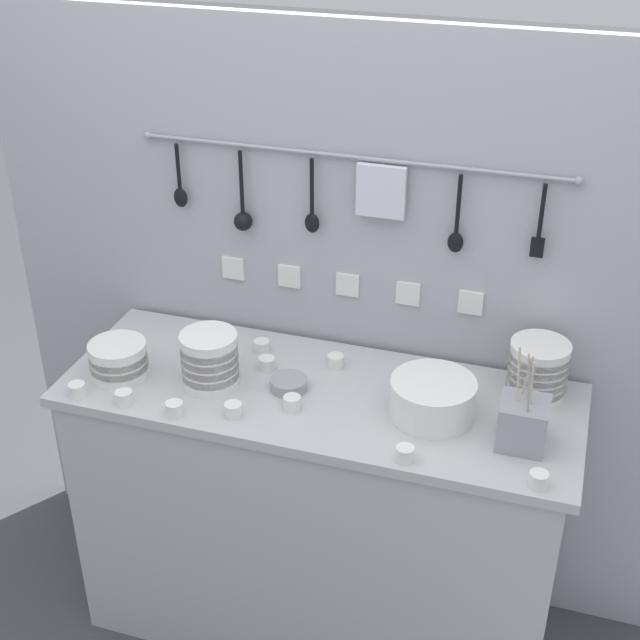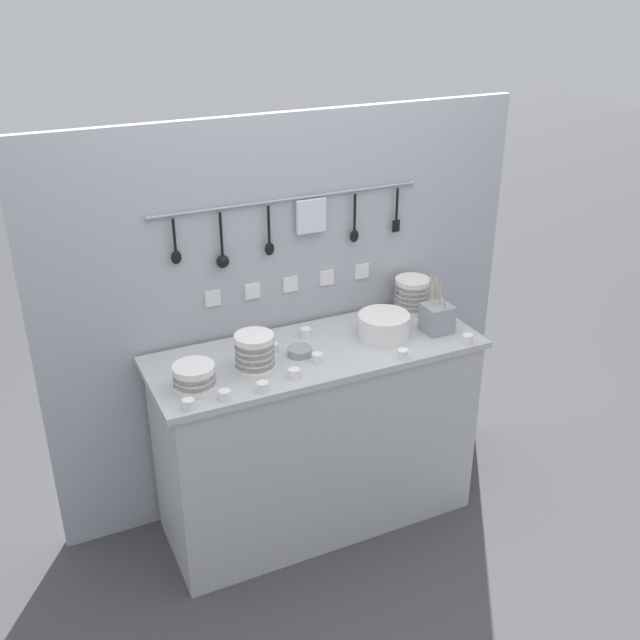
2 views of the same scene
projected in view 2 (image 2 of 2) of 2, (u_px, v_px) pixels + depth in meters
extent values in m
plane|color=#424247|center=(317.00, 514.00, 3.63)|extent=(20.00, 20.00, 0.00)
cube|color=#B7BABC|center=(317.00, 352.00, 3.24)|extent=(1.46, 0.54, 0.03)
cube|color=#B7BABC|center=(317.00, 439.00, 3.44)|extent=(1.40, 0.52, 0.88)
cube|color=#A8AAB2|center=(289.00, 317.00, 3.47)|extent=(2.26, 0.04, 1.87)
cylinder|color=#93969E|center=(289.00, 199.00, 3.20)|extent=(1.22, 0.01, 0.01)
sphere|color=#93969E|center=(148.00, 218.00, 2.96)|extent=(0.02, 0.02, 0.02)
sphere|color=#93969E|center=(412.00, 183.00, 3.43)|extent=(0.02, 0.02, 0.02)
cylinder|color=black|center=(174.00, 235.00, 3.03)|extent=(0.01, 0.01, 0.14)
ellipsoid|color=black|center=(176.00, 257.00, 3.07)|extent=(0.04, 0.02, 0.06)
cylinder|color=#93969E|center=(172.00, 217.00, 3.00)|extent=(0.00, 0.01, 0.02)
cylinder|color=black|center=(221.00, 235.00, 3.11)|extent=(0.01, 0.01, 0.20)
sphere|color=black|center=(223.00, 262.00, 3.16)|extent=(0.06, 0.06, 0.06)
cylinder|color=#93969E|center=(219.00, 210.00, 3.08)|extent=(0.01, 0.01, 0.02)
cylinder|color=black|center=(269.00, 225.00, 3.19)|extent=(0.01, 0.01, 0.17)
ellipsoid|color=black|center=(270.00, 249.00, 3.24)|extent=(0.04, 0.02, 0.06)
cylinder|color=#93969E|center=(267.00, 204.00, 3.16)|extent=(0.01, 0.01, 0.02)
cube|color=silver|center=(311.00, 216.00, 3.26)|extent=(0.14, 0.02, 0.15)
cylinder|color=#93969E|center=(310.00, 198.00, 3.24)|extent=(0.01, 0.01, 0.02)
cylinder|color=black|center=(355.00, 213.00, 3.35)|extent=(0.01, 0.01, 0.17)
ellipsoid|color=black|center=(354.00, 236.00, 3.40)|extent=(0.04, 0.02, 0.06)
cylinder|color=#93969E|center=(354.00, 192.00, 3.32)|extent=(0.01, 0.01, 0.02)
cylinder|color=black|center=(397.00, 205.00, 3.43)|extent=(0.01, 0.01, 0.15)
cube|color=black|center=(396.00, 226.00, 3.47)|extent=(0.04, 0.01, 0.06)
cylinder|color=#93969E|center=(396.00, 186.00, 3.40)|extent=(0.00, 0.01, 0.02)
cube|color=white|center=(213.00, 298.00, 3.24)|extent=(0.07, 0.01, 0.07)
cube|color=white|center=(252.00, 291.00, 3.31)|extent=(0.07, 0.01, 0.07)
cube|color=white|center=(290.00, 284.00, 3.38)|extent=(0.07, 0.01, 0.07)
cube|color=white|center=(327.00, 278.00, 3.45)|extent=(0.07, 0.01, 0.07)
cube|color=white|center=(362.00, 271.00, 3.52)|extent=(0.07, 0.01, 0.07)
cylinder|color=white|center=(195.00, 383.00, 2.93)|extent=(0.17, 0.17, 0.05)
cylinder|color=white|center=(194.00, 377.00, 2.91)|extent=(0.17, 0.17, 0.05)
cylinder|color=white|center=(194.00, 371.00, 2.90)|extent=(0.17, 0.17, 0.05)
cylinder|color=white|center=(255.00, 365.00, 3.06)|extent=(0.16, 0.16, 0.05)
cylinder|color=white|center=(255.00, 359.00, 3.05)|extent=(0.16, 0.16, 0.05)
cylinder|color=white|center=(255.00, 353.00, 3.04)|extent=(0.16, 0.16, 0.05)
cylinder|color=white|center=(254.00, 347.00, 3.03)|extent=(0.16, 0.16, 0.05)
cylinder|color=white|center=(254.00, 341.00, 3.01)|extent=(0.16, 0.16, 0.05)
cylinder|color=white|center=(411.00, 306.00, 3.58)|extent=(0.16, 0.16, 0.04)
cylinder|color=white|center=(411.00, 302.00, 3.57)|extent=(0.16, 0.16, 0.04)
cylinder|color=white|center=(412.00, 297.00, 3.56)|extent=(0.16, 0.16, 0.04)
cylinder|color=white|center=(412.00, 292.00, 3.55)|extent=(0.16, 0.16, 0.04)
cylinder|color=white|center=(412.00, 288.00, 3.54)|extent=(0.16, 0.16, 0.04)
cylinder|color=white|center=(412.00, 283.00, 3.53)|extent=(0.16, 0.16, 0.04)
cylinder|color=white|center=(383.00, 335.00, 3.35)|extent=(0.23, 0.23, 0.01)
cylinder|color=white|center=(383.00, 334.00, 3.34)|extent=(0.23, 0.23, 0.01)
cylinder|color=white|center=(383.00, 332.00, 3.34)|extent=(0.23, 0.23, 0.01)
cylinder|color=white|center=(384.00, 330.00, 3.34)|extent=(0.23, 0.23, 0.01)
cylinder|color=white|center=(384.00, 328.00, 3.33)|extent=(0.23, 0.23, 0.01)
cylinder|color=white|center=(384.00, 326.00, 3.33)|extent=(0.23, 0.23, 0.01)
cylinder|color=white|center=(384.00, 325.00, 3.32)|extent=(0.23, 0.23, 0.01)
cylinder|color=white|center=(384.00, 323.00, 3.32)|extent=(0.23, 0.23, 0.01)
cylinder|color=white|center=(384.00, 321.00, 3.32)|extent=(0.23, 0.23, 0.01)
cylinder|color=white|center=(384.00, 319.00, 3.31)|extent=(0.23, 0.23, 0.01)
cylinder|color=white|center=(384.00, 317.00, 3.31)|extent=(0.23, 0.23, 0.01)
cylinder|color=white|center=(384.00, 316.00, 3.30)|extent=(0.23, 0.23, 0.01)
cylinder|color=#93969E|center=(300.00, 351.00, 3.18)|extent=(0.11, 0.11, 0.03)
cube|color=#93969E|center=(437.00, 318.00, 3.37)|extent=(0.12, 0.12, 0.13)
cylinder|color=#C6B793|center=(432.00, 298.00, 3.36)|extent=(0.03, 0.01, 0.18)
cylinder|color=#C6B793|center=(439.00, 298.00, 3.33)|extent=(0.03, 0.03, 0.20)
cylinder|color=#C6B793|center=(433.00, 297.00, 3.32)|extent=(0.02, 0.03, 0.21)
cylinder|color=#93969E|center=(444.00, 300.00, 3.30)|extent=(0.02, 0.02, 0.21)
cylinder|color=#C6B793|center=(440.00, 300.00, 3.33)|extent=(0.01, 0.01, 0.18)
cylinder|color=white|center=(255.00, 342.00, 3.26)|extent=(0.05, 0.05, 0.04)
cylinder|color=white|center=(263.00, 387.00, 2.91)|extent=(0.05, 0.05, 0.04)
cylinder|color=white|center=(273.00, 348.00, 3.21)|extent=(0.05, 0.05, 0.04)
cylinder|color=white|center=(403.00, 354.00, 3.16)|extent=(0.05, 0.05, 0.04)
cylinder|color=white|center=(224.00, 395.00, 2.86)|extent=(0.05, 0.05, 0.04)
cylinder|color=white|center=(294.00, 373.00, 3.01)|extent=(0.05, 0.05, 0.04)
cylinder|color=white|center=(305.00, 332.00, 3.34)|extent=(0.05, 0.05, 0.04)
cylinder|color=white|center=(467.00, 339.00, 3.28)|extent=(0.05, 0.05, 0.04)
cylinder|color=white|center=(317.00, 358.00, 3.13)|extent=(0.05, 0.05, 0.04)
cylinder|color=white|center=(189.00, 404.00, 2.80)|extent=(0.05, 0.05, 0.04)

